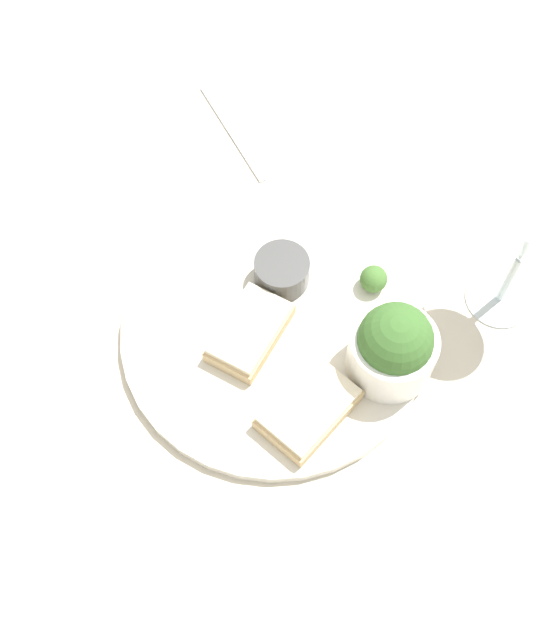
{
  "coord_description": "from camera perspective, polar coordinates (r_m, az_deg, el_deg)",
  "views": [
    {
      "loc": [
        -0.21,
        -0.33,
        0.8
      ],
      "look_at": [
        0.0,
        0.0,
        0.03
      ],
      "focal_mm": 45.0,
      "sensor_mm": 36.0,
      "label": 1
    }
  ],
  "objects": [
    {
      "name": "ground_plane",
      "position": [
        0.89,
        0.0,
        -0.99
      ],
      "size": [
        4.0,
        4.0,
        0.0
      ],
      "primitive_type": "plane",
      "color": "beige"
    },
    {
      "name": "cheese_toast_near",
      "position": [
        0.83,
        2.43,
        -6.29
      ],
      "size": [
        0.12,
        0.09,
        0.03
      ],
      "color": "#D1B27F",
      "rests_on": "dinner_plate"
    },
    {
      "name": "salad_bowl",
      "position": [
        0.83,
        8.44,
        -1.91
      ],
      "size": [
        0.09,
        0.09,
        0.1
      ],
      "color": "white",
      "rests_on": "dinner_plate"
    },
    {
      "name": "dinner_plate",
      "position": [
        0.88,
        0.0,
        -0.79
      ],
      "size": [
        0.34,
        0.34,
        0.01
      ],
      "color": "silver",
      "rests_on": "ground_plane"
    },
    {
      "name": "fork",
      "position": [
        1.04,
        -3.05,
        13.21
      ],
      "size": [
        0.02,
        0.17,
        0.01
      ],
      "color": "silver",
      "rests_on": "ground_plane"
    },
    {
      "name": "cheese_toast_far",
      "position": [
        0.86,
        -1.77,
        -0.85
      ],
      "size": [
        0.12,
        0.1,
        0.03
      ],
      "color": "#D1B27F",
      "rests_on": "dinner_plate"
    },
    {
      "name": "sauce_ramekin",
      "position": [
        0.89,
        0.53,
        3.56
      ],
      "size": [
        0.06,
        0.06,
        0.04
      ],
      "color": "#4C4C4C",
      "rests_on": "dinner_plate"
    },
    {
      "name": "wine_glass",
      "position": [
        0.84,
        17.75,
        5.58
      ],
      "size": [
        0.09,
        0.09,
        0.18
      ],
      "color": "silver",
      "rests_on": "ground_plane"
    },
    {
      "name": "garnish",
      "position": [
        0.9,
        7.06,
        2.91
      ],
      "size": [
        0.03,
        0.03,
        0.03
      ],
      "color": "#477533",
      "rests_on": "dinner_plate"
    }
  ]
}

